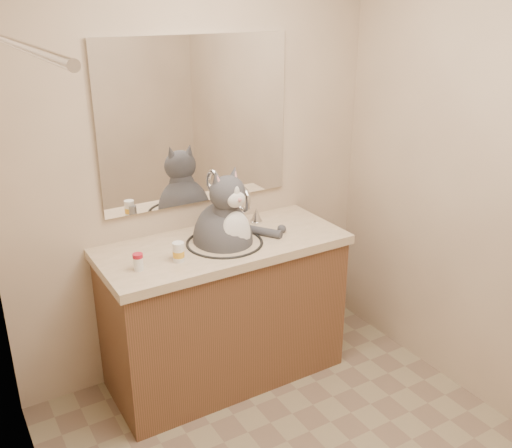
{
  "coord_description": "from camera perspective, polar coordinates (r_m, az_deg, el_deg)",
  "views": [
    {
      "loc": [
        -1.29,
        -1.54,
        2.08
      ],
      "look_at": [
        0.02,
        0.65,
        1.06
      ],
      "focal_mm": 40.0,
      "sensor_mm": 36.0,
      "label": 1
    }
  ],
  "objects": [
    {
      "name": "room",
      "position": [
        2.19,
        8.31,
        -2.03
      ],
      "size": [
        2.22,
        2.52,
        2.42
      ],
      "color": "gray",
      "rests_on": "ground"
    },
    {
      "name": "mirror",
      "position": [
        3.12,
        -5.92,
        10.09
      ],
      "size": [
        1.1,
        0.02,
        0.9
      ],
      "primitive_type": "cube",
      "color": "white",
      "rests_on": "room"
    },
    {
      "name": "pill_bottle_orange",
      "position": [
        2.85,
        -7.76,
        -2.82
      ],
      "size": [
        0.08,
        0.08,
        0.1
      ],
      "rotation": [
        0.0,
        0.0,
        -0.34
      ],
      "color": "white",
      "rests_on": "vanity"
    },
    {
      "name": "vanity",
      "position": [
        3.26,
        -3.17,
        -8.36
      ],
      "size": [
        1.34,
        0.59,
        1.12
      ],
      "color": "brown",
      "rests_on": "ground"
    },
    {
      "name": "grey_canister",
      "position": [
        2.88,
        -7.76,
        -2.79
      ],
      "size": [
        0.06,
        0.06,
        0.07
      ],
      "rotation": [
        0.0,
        0.0,
        0.43
      ],
      "color": "slate",
      "rests_on": "vanity"
    },
    {
      "name": "shower_curtain",
      "position": [
        1.96,
        -19.36,
        -11.86
      ],
      "size": [
        0.02,
        1.3,
        1.93
      ],
      "color": "beige",
      "rests_on": "ground"
    },
    {
      "name": "cat",
      "position": [
        3.06,
        -3.14,
        -1.04
      ],
      "size": [
        0.49,
        0.39,
        0.63
      ],
      "rotation": [
        0.0,
        0.0,
        0.14
      ],
      "color": "#434347",
      "rests_on": "vanity"
    },
    {
      "name": "pill_bottle_redcap",
      "position": [
        2.8,
        -11.7,
        -3.73
      ],
      "size": [
        0.06,
        0.06,
        0.09
      ],
      "rotation": [
        0.0,
        0.0,
        -0.35
      ],
      "color": "white",
      "rests_on": "vanity"
    }
  ]
}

